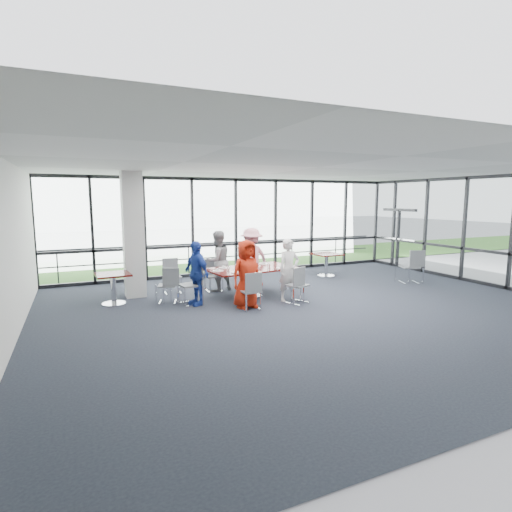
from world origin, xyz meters
name	(u,v)px	position (x,y,z in m)	size (l,w,h in m)	color
floor	(315,309)	(0.00, 0.00, -0.01)	(12.00, 10.00, 0.02)	#202330
ceiling	(319,167)	(0.00, 0.00, 3.20)	(12.00, 10.00, 0.04)	white
wall_left	(5,255)	(-6.00, 0.00, 1.60)	(0.10, 10.00, 3.20)	silver
curtain_wall_back	(236,226)	(0.00, 5.00, 1.60)	(12.00, 0.10, 3.20)	white
curtain_wall_right	(495,231)	(6.00, 0.00, 1.60)	(0.10, 10.00, 3.20)	white
exit_door	(398,239)	(6.00, 3.75, 1.05)	(0.12, 1.60, 2.10)	black
structural_column	(133,235)	(-3.60, 3.00, 1.60)	(0.50, 0.50, 3.20)	silver
apron	(196,255)	(0.00, 10.00, -0.02)	(80.00, 70.00, 0.02)	gray
grass_strip	(209,261)	(0.00, 8.00, 0.01)	(80.00, 5.00, 0.01)	#356024
hangar_main	(174,194)	(4.00, 32.00, 3.00)	(24.00, 10.00, 6.00)	white
guard_rail	(230,256)	(0.00, 5.60, 0.50)	(0.06, 0.06, 12.00)	#2D2D33
main_table	(251,272)	(-0.86, 1.73, 0.65)	(2.37, 1.50, 0.75)	#3E0A08
side_table_left	(113,279)	(-4.19, 2.36, 0.62)	(0.84, 0.84, 0.75)	#3E0A08
side_table_right	(326,257)	(2.49, 3.25, 0.63)	(0.89, 0.89, 0.75)	#3E0A08
diner_near_left	(246,274)	(-1.40, 0.77, 0.80)	(0.78, 0.51, 1.59)	#AA1E0B
diner_near_right	(289,270)	(-0.19, 0.93, 0.77)	(0.56, 0.41, 1.55)	silver
diner_far_left	(217,261)	(-1.45, 2.69, 0.83)	(0.81, 0.50, 1.66)	gray
diner_far_right	(252,258)	(-0.41, 2.74, 0.85)	(1.10, 0.57, 1.71)	pink
diner_end	(196,273)	(-2.38, 1.52, 0.77)	(0.90, 0.49, 1.54)	#203CA1
chair_main_nl	(250,291)	(-1.38, 0.60, 0.43)	(0.42, 0.42, 0.86)	slate
chair_main_nr	(298,285)	(-0.12, 0.62, 0.45)	(0.44, 0.44, 0.89)	slate
chair_main_fl	(214,276)	(-1.56, 2.70, 0.42)	(0.41, 0.41, 0.83)	slate
chair_main_fr	(249,270)	(-0.41, 2.94, 0.46)	(0.45, 0.45, 0.93)	slate
chair_main_end	(190,285)	(-2.52, 1.60, 0.48)	(0.47, 0.47, 0.95)	slate
chair_spare_la	(167,285)	(-2.98, 1.98, 0.43)	(0.42, 0.42, 0.86)	slate
chair_spare_lb	(172,277)	(-2.65, 2.89, 0.45)	(0.44, 0.44, 0.90)	slate
chair_spare_r	(410,267)	(4.15, 1.30, 0.49)	(0.48, 0.48, 0.99)	slate
plate_nl	(236,272)	(-1.46, 1.27, 0.76)	(0.25, 0.25, 0.01)	white
plate_nr	(281,268)	(-0.18, 1.36, 0.76)	(0.27, 0.27, 0.01)	white
plate_fl	(224,268)	(-1.50, 2.00, 0.76)	(0.27, 0.27, 0.01)	white
plate_fr	(264,264)	(-0.31, 2.13, 0.76)	(0.25, 0.25, 0.01)	white
plate_end	(218,271)	(-1.78, 1.66, 0.76)	(0.27, 0.27, 0.01)	white
tumbler_a	(247,267)	(-1.08, 1.46, 0.83)	(0.08, 0.08, 0.15)	white
tumbler_b	(269,266)	(-0.45, 1.52, 0.82)	(0.07, 0.07, 0.13)	white
tumbler_c	(247,264)	(-0.88, 1.95, 0.81)	(0.06, 0.06, 0.13)	white
tumbler_d	(228,269)	(-1.56, 1.53, 0.81)	(0.06, 0.06, 0.13)	white
menu_a	(255,272)	(-1.01, 1.15, 0.75)	(0.30, 0.21, 0.00)	white
menu_b	(286,267)	(0.06, 1.54, 0.75)	(0.28, 0.19, 0.00)	white
menu_c	(248,265)	(-0.78, 2.14, 0.75)	(0.32, 0.22, 0.00)	white
condiment_caddy	(254,267)	(-0.76, 1.78, 0.77)	(0.10, 0.07, 0.04)	black
ketchup_bottle	(250,264)	(-0.88, 1.74, 0.84)	(0.06, 0.06, 0.18)	#AD0001
green_bottle	(252,264)	(-0.82, 1.73, 0.85)	(0.05, 0.05, 0.20)	#15662F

